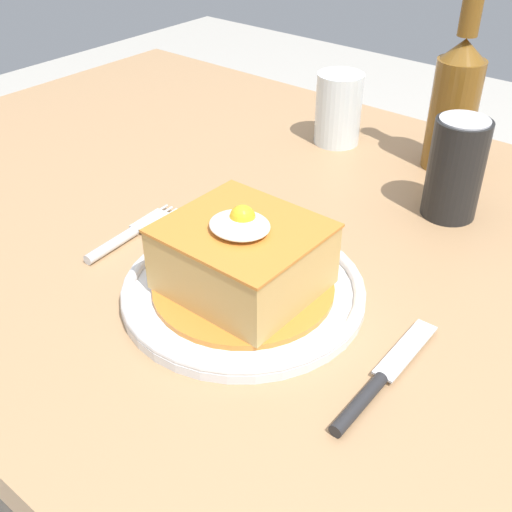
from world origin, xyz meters
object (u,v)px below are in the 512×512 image
at_px(beer_bottle_amber, 456,98).
at_px(knife, 374,387).
at_px(soda_can, 456,169).
at_px(main_plate, 244,290).
at_px(fork, 125,237).
at_px(drinking_glass, 338,114).

bearing_deg(beer_bottle_amber, knife, -71.56).
bearing_deg(beer_bottle_amber, soda_can, -62.45).
relative_size(main_plate, soda_can, 1.99).
bearing_deg(soda_can, knife, -75.33).
xyz_separation_m(main_plate, fork, (-0.17, -0.01, -0.00)).
xyz_separation_m(main_plate, soda_can, (0.09, 0.29, 0.05)).
height_order(fork, soda_can, soda_can).
height_order(soda_can, drinking_glass, soda_can).
relative_size(knife, soda_can, 1.33).
bearing_deg(main_plate, beer_bottle_amber, 86.69).
relative_size(soda_can, beer_bottle_amber, 0.47).
bearing_deg(beer_bottle_amber, drinking_glass, -170.14).
bearing_deg(drinking_glass, main_plate, -69.97).
bearing_deg(drinking_glass, knife, -53.07).
height_order(main_plate, beer_bottle_amber, beer_bottle_amber).
bearing_deg(fork, main_plate, 2.42).
relative_size(knife, drinking_glass, 1.57).
height_order(knife, beer_bottle_amber, beer_bottle_amber).
distance_m(main_plate, fork, 0.17).
xyz_separation_m(fork, beer_bottle_amber, (0.20, 0.42, 0.09)).
xyz_separation_m(soda_can, beer_bottle_amber, (-0.06, 0.12, 0.04)).
bearing_deg(soda_can, beer_bottle_amber, 117.55).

